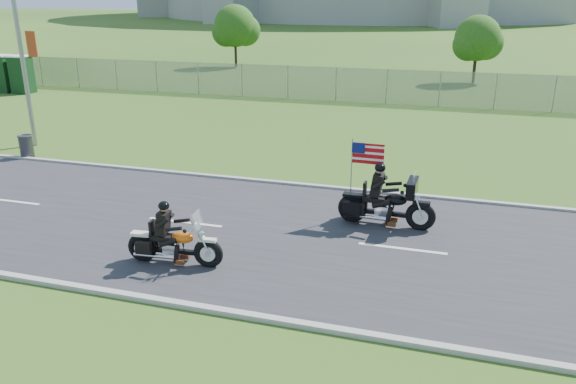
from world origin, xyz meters
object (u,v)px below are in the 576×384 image
(porta_toilet_a, at_px, (22,75))
(porta_toilet_b, at_px, (4,74))
(streetlight, at_px, (19,6))
(motorcycle_follow, at_px, (386,205))
(motorcycle_lead, at_px, (173,245))
(trash_can, at_px, (26,147))

(porta_toilet_a, distance_m, porta_toilet_b, 1.40)
(streetlight, xyz_separation_m, motorcycle_follow, (15.36, -4.80, -5.02))
(porta_toilet_a, relative_size, motorcycle_lead, 0.97)
(trash_can, bearing_deg, streetlight, 118.35)
(streetlight, xyz_separation_m, motorcycle_lead, (10.87, -8.57, -5.13))
(streetlight, relative_size, motorcycle_follow, 3.71)
(trash_can, bearing_deg, porta_toilet_b, 134.44)
(streetlight, height_order, motorcycle_follow, streetlight)
(porta_toilet_b, height_order, motorcycle_follow, porta_toilet_b)
(porta_toilet_b, bearing_deg, trash_can, -45.56)
(trash_can, bearing_deg, motorcycle_follow, -11.36)
(porta_toilet_b, xyz_separation_m, trash_can, (12.45, -12.70, -0.71))
(streetlight, xyz_separation_m, porta_toilet_b, (-11.42, 10.78, -4.49))
(motorcycle_lead, distance_m, trash_can, 11.87)
(motorcycle_follow, distance_m, trash_can, 14.61)
(porta_toilet_b, height_order, motorcycle_lead, porta_toilet_b)
(streetlight, bearing_deg, motorcycle_follow, -17.35)
(motorcycle_lead, relative_size, trash_can, 2.68)
(streetlight, distance_m, porta_toilet_a, 15.39)
(streetlight, height_order, motorcycle_lead, streetlight)
(motorcycle_follow, relative_size, trash_can, 3.04)
(porta_toilet_b, bearing_deg, motorcycle_follow, -30.19)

